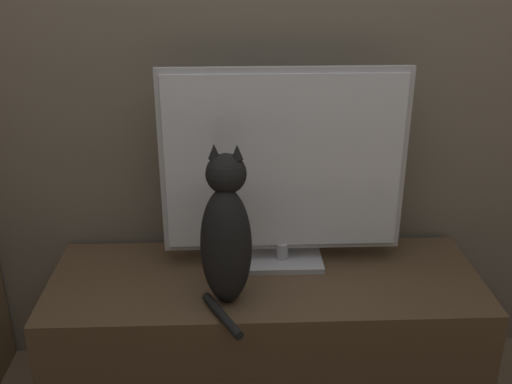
{
  "coord_description": "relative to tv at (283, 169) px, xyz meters",
  "views": [
    {
      "loc": [
        -0.1,
        -0.83,
        1.56
      ],
      "look_at": [
        -0.03,
        0.89,
        0.82
      ],
      "focal_mm": 42.0,
      "sensor_mm": 36.0,
      "label": 1
    }
  ],
  "objects": [
    {
      "name": "cat",
      "position": [
        -0.19,
        -0.23,
        -0.13
      ],
      "size": [
        0.18,
        0.31,
        0.51
      ],
      "rotation": [
        0.0,
        0.0,
        -0.15
      ],
      "color": "black",
      "rests_on": "tv_stand"
    },
    {
      "name": "wall_back",
      "position": [
        -0.06,
        0.21,
        0.45
      ],
      "size": [
        4.8,
        0.05,
        2.6
      ],
      "color": "#756B5B",
      "rests_on": "ground_plane"
    },
    {
      "name": "tv",
      "position": [
        0.0,
        0.0,
        0.0
      ],
      "size": [
        0.82,
        0.17,
        0.69
      ],
      "color": "#B7B7BC",
      "rests_on": "tv_stand"
    },
    {
      "name": "tv_stand",
      "position": [
        -0.06,
        -0.1,
        -0.6
      ],
      "size": [
        1.46,
        0.53,
        0.5
      ],
      "color": "brown",
      "rests_on": "ground_plane"
    }
  ]
}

